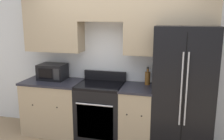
# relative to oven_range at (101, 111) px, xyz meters

# --- Properties ---
(wall_back) EXTENTS (8.00, 0.39, 2.60)m
(wall_back) POSITION_rel_oven_range_xyz_m (0.21, 0.27, 1.08)
(wall_back) COLOR silver
(wall_back) RESTS_ON ground_plane
(lower_cabinets_left) EXTENTS (1.00, 0.64, 0.94)m
(lower_cabinets_left) POSITION_rel_oven_range_xyz_m (-0.86, 0.00, -0.00)
(lower_cabinets_left) COLOR tan
(lower_cabinets_left) RESTS_ON ground_plane
(lower_cabinets_right) EXTENTS (0.52, 0.64, 0.94)m
(lower_cabinets_right) POSITION_rel_oven_range_xyz_m (0.62, 0.00, -0.00)
(lower_cabinets_right) COLOR tan
(lower_cabinets_right) RESTS_ON ground_plane
(oven_range) EXTENTS (0.74, 0.65, 1.10)m
(oven_range) POSITION_rel_oven_range_xyz_m (0.00, 0.00, 0.00)
(oven_range) COLOR black
(oven_range) RESTS_ON ground_plane
(refrigerator) EXTENTS (0.88, 0.72, 1.90)m
(refrigerator) POSITION_rel_oven_range_xyz_m (1.30, 0.03, 0.48)
(refrigerator) COLOR black
(refrigerator) RESTS_ON ground_plane
(microwave) EXTENTS (0.46, 0.36, 0.27)m
(microwave) POSITION_rel_oven_range_xyz_m (-0.91, 0.10, 0.60)
(microwave) COLOR black
(microwave) RESTS_ON lower_cabinets_left
(bottle) EXTENTS (0.09, 0.09, 0.29)m
(bottle) POSITION_rel_oven_range_xyz_m (0.75, 0.18, 0.58)
(bottle) COLOR brown
(bottle) RESTS_ON lower_cabinets_right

